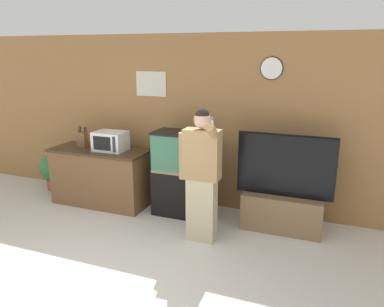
{
  "coord_description": "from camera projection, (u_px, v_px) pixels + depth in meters",
  "views": [
    {
      "loc": [
        2.18,
        -2.44,
        2.34
      ],
      "look_at": [
        0.48,
        1.96,
        1.05
      ],
      "focal_mm": 35.0,
      "sensor_mm": 36.0,
      "label": 1
    }
  ],
  "objects": [
    {
      "name": "person_standing",
      "position": [
        201.0,
        174.0,
        4.6
      ],
      "size": [
        0.53,
        0.4,
        1.7
      ],
      "color": "#BCAD89",
      "rests_on": "ground_plane"
    },
    {
      "name": "ground_plane",
      "position": [
        71.0,
        305.0,
        3.57
      ],
      "size": [
        18.0,
        18.0,
        0.0
      ],
      "primitive_type": "plane",
      "color": "beige"
    },
    {
      "name": "knife_block",
      "position": [
        82.0,
        139.0,
        5.88
      ],
      "size": [
        0.15,
        0.1,
        0.32
      ],
      "color": "brown",
      "rests_on": "counter_island"
    },
    {
      "name": "tv_on_stand",
      "position": [
        283.0,
        203.0,
        4.99
      ],
      "size": [
        1.27,
        0.4,
        1.32
      ],
      "color": "brown",
      "rests_on": "ground_plane"
    },
    {
      "name": "aquarium_on_stand",
      "position": [
        182.0,
        174.0,
        5.44
      ],
      "size": [
        0.82,
        0.46,
        1.24
      ],
      "color": "black",
      "rests_on": "ground_plane"
    },
    {
      "name": "wall_back_paneled",
      "position": [
        183.0,
        121.0,
        5.76
      ],
      "size": [
        10.0,
        0.08,
        2.6
      ],
      "color": "olive",
      "rests_on": "ground_plane"
    },
    {
      "name": "counter_island",
      "position": [
        101.0,
        176.0,
        5.88
      ],
      "size": [
        1.54,
        0.66,
        0.89
      ],
      "color": "brown",
      "rests_on": "ground_plane"
    },
    {
      "name": "potted_plant",
      "position": [
        55.0,
        169.0,
        6.51
      ],
      "size": [
        0.49,
        0.49,
        0.64
      ],
      "color": "brown",
      "rests_on": "ground_plane"
    },
    {
      "name": "microwave",
      "position": [
        110.0,
        141.0,
        5.67
      ],
      "size": [
        0.48,
        0.35,
        0.29
      ],
      "color": "white",
      "rests_on": "counter_island"
    }
  ]
}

